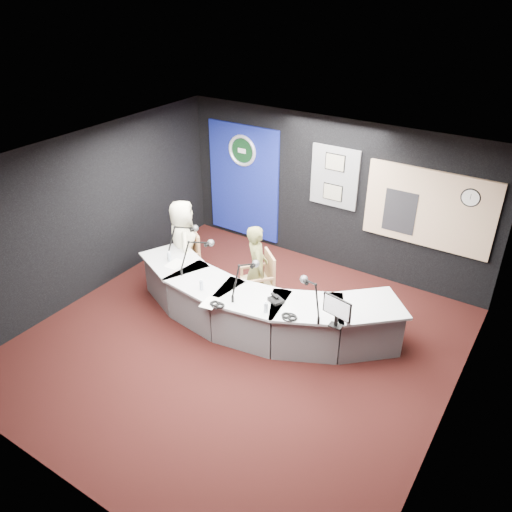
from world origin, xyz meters
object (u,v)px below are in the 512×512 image
Objects in this scene: broadcast_desk at (255,305)px; armchair_right at (257,282)px; armchair_left at (185,257)px; person_man at (183,243)px; person_woman at (257,267)px.

armchair_right is at bearing 120.16° from broadcast_desk.
armchair_right is (-0.28, 0.48, 0.08)m from broadcast_desk.
armchair_left is at bearing 166.53° from broadcast_desk.
person_man is 1.50m from person_woman.
armchair_left is (-1.78, 0.43, 0.12)m from broadcast_desk.
armchair_right is 0.59× the size of person_man.
armchair_right reaches higher than broadcast_desk.
broadcast_desk is 3.04× the size of person_woman.
broadcast_desk is 2.88× the size of person_man.
person_man is (0.00, 0.00, 0.29)m from armchair_left.
person_woman is (-0.28, 0.48, 0.36)m from broadcast_desk.
person_woman is at bearing 0.00° from armchair_right.
armchair_right is at bearing -0.00° from person_woman.
person_man is (-1.78, 0.43, 0.41)m from broadcast_desk.
person_man is 1.06× the size of person_woman.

